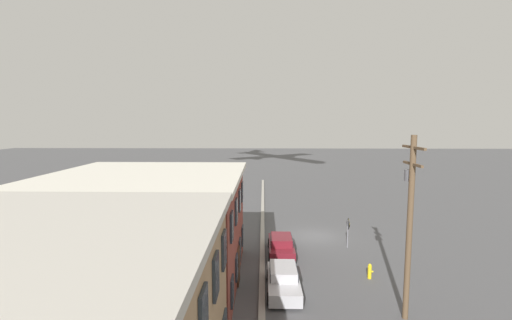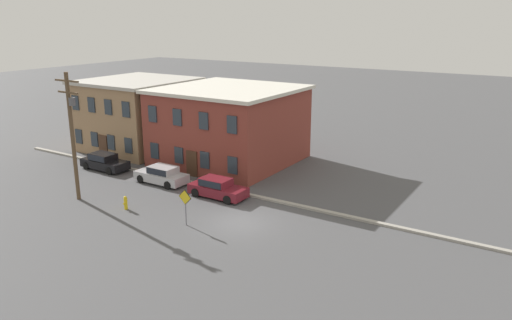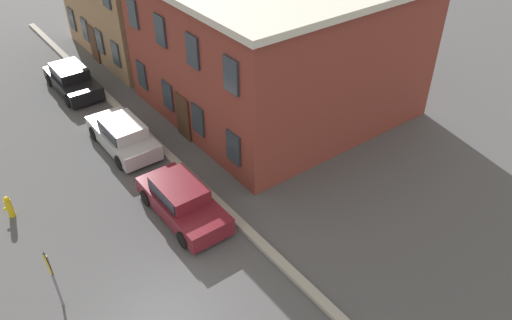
% 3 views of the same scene
% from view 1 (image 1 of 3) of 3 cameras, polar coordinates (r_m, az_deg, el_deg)
% --- Properties ---
extents(ground_plane, '(200.00, 200.00, 0.00)m').
position_cam_1_polar(ground_plane, '(30.79, 9.69, -12.38)').
color(ground_plane, '#4C4C4F').
extents(kerb_strip, '(56.00, 0.36, 0.16)m').
position_cam_1_polar(kerb_strip, '(30.45, 1.09, -12.35)').
color(kerb_strip, '#9E998E').
rests_on(kerb_strip, ground_plane).
extents(apartment_midblock, '(11.51, 11.42, 6.80)m').
position_cam_1_polar(apartment_midblock, '(22.11, -17.64, -10.85)').
color(apartment_midblock, brown).
rests_on(apartment_midblock, ground_plane).
extents(car_silver, '(4.40, 1.92, 1.43)m').
position_cam_1_polar(car_silver, '(21.16, 4.58, -19.10)').
color(car_silver, '#B7B7BC').
rests_on(car_silver, ground_plane).
extents(car_maroon, '(4.40, 1.92, 1.43)m').
position_cam_1_polar(car_maroon, '(26.34, 4.22, -13.86)').
color(car_maroon, maroon).
rests_on(car_maroon, ground_plane).
extents(caution_sign, '(1.00, 0.08, 2.41)m').
position_cam_1_polar(caution_sign, '(28.19, 15.09, -10.87)').
color(caution_sign, slate).
rests_on(caution_sign, ground_plane).
extents(utility_pole, '(2.40, 0.44, 9.23)m').
position_cam_1_polar(utility_pole, '(18.51, 24.23, -8.77)').
color(utility_pole, brown).
rests_on(utility_pole, ground_plane).
extents(fire_hydrant, '(0.24, 0.34, 0.96)m').
position_cam_1_polar(fire_hydrant, '(23.77, 18.42, -17.15)').
color(fire_hydrant, yellow).
rests_on(fire_hydrant, ground_plane).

